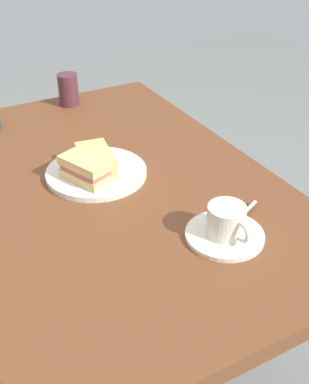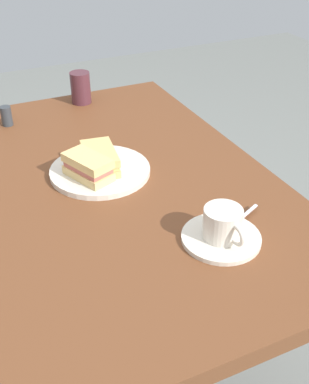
{
  "view_description": "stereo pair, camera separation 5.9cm",
  "coord_description": "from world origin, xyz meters",
  "px_view_note": "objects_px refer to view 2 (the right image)",
  "views": [
    {
      "loc": [
        0.93,
        -0.39,
        1.33
      ],
      "look_at": [
        0.14,
        0.05,
        0.73
      ],
      "focal_mm": 45.34,
      "sensor_mm": 36.0,
      "label": 1
    },
    {
      "loc": [
        0.96,
        -0.34,
        1.33
      ],
      "look_at": [
        0.14,
        0.05,
        0.73
      ],
      "focal_mm": 45.34,
      "sensor_mm": 36.0,
      "label": 2
    }
  ],
  "objects_px": {
    "sandwich_front": "(100,159)",
    "drinking_glass": "(81,88)",
    "coffee_saucer": "(221,238)",
    "coffee_cup": "(223,223)",
    "salt_shaker": "(6,116)",
    "dining_table": "(115,207)",
    "spoon": "(241,218)",
    "sandwich_plate": "(100,171)",
    "sandwich_back": "(88,167)"
  },
  "relations": [
    {
      "from": "sandwich_front",
      "to": "drinking_glass",
      "type": "xyz_separation_m",
      "value": [
        -0.45,
        0.09,
        0.01
      ]
    },
    {
      "from": "coffee_saucer",
      "to": "coffee_cup",
      "type": "xyz_separation_m",
      "value": [
        0.0,
        0.0,
        0.04
      ]
    },
    {
      "from": "salt_shaker",
      "to": "dining_table",
      "type": "bearing_deg",
      "value": 22.34
    },
    {
      "from": "dining_table",
      "to": "spoon",
      "type": "distance_m",
      "value": 0.35
    },
    {
      "from": "coffee_saucer",
      "to": "salt_shaker",
      "type": "height_order",
      "value": "salt_shaker"
    },
    {
      "from": "coffee_cup",
      "to": "drinking_glass",
      "type": "xyz_separation_m",
      "value": [
        -0.81,
        -0.04,
        0.01
      ]
    },
    {
      "from": "spoon",
      "to": "drinking_glass",
      "type": "relative_size",
      "value": 0.93
    },
    {
      "from": "salt_shaker",
      "to": "coffee_cup",
      "type": "bearing_deg",
      "value": 21.4
    },
    {
      "from": "dining_table",
      "to": "sandwich_plate",
      "type": "bearing_deg",
      "value": -156.08
    },
    {
      "from": "coffee_cup",
      "to": "salt_shaker",
      "type": "bearing_deg",
      "value": -158.6
    },
    {
      "from": "coffee_cup",
      "to": "drinking_glass",
      "type": "height_order",
      "value": "drinking_glass"
    },
    {
      "from": "spoon",
      "to": "salt_shaker",
      "type": "bearing_deg",
      "value": -153.16
    },
    {
      "from": "sandwich_back",
      "to": "coffee_saucer",
      "type": "height_order",
      "value": "sandwich_back"
    },
    {
      "from": "dining_table",
      "to": "coffee_saucer",
      "type": "xyz_separation_m",
      "value": [
        0.31,
        0.12,
        0.09
      ]
    },
    {
      "from": "sandwich_back",
      "to": "spoon",
      "type": "bearing_deg",
      "value": 39.03
    },
    {
      "from": "coffee_saucer",
      "to": "drinking_glass",
      "type": "relative_size",
      "value": 1.62
    },
    {
      "from": "sandwich_back",
      "to": "drinking_glass",
      "type": "distance_m",
      "value": 0.5
    },
    {
      "from": "sandwich_plate",
      "to": "drinking_glass",
      "type": "relative_size",
      "value": 2.47
    },
    {
      "from": "sandwich_plate",
      "to": "coffee_cup",
      "type": "xyz_separation_m",
      "value": [
        0.36,
        0.13,
        0.04
      ]
    },
    {
      "from": "drinking_glass",
      "to": "sandwich_plate",
      "type": "bearing_deg",
      "value": -12.2
    },
    {
      "from": "coffee_cup",
      "to": "salt_shaker",
      "type": "height_order",
      "value": "coffee_cup"
    },
    {
      "from": "coffee_saucer",
      "to": "spoon",
      "type": "distance_m",
      "value": 0.07
    },
    {
      "from": "dining_table",
      "to": "salt_shaker",
      "type": "relative_size",
      "value": 19.64
    },
    {
      "from": "dining_table",
      "to": "spoon",
      "type": "height_order",
      "value": "spoon"
    },
    {
      "from": "dining_table",
      "to": "sandwich_back",
      "type": "distance_m",
      "value": 0.14
    },
    {
      "from": "sandwich_front",
      "to": "drinking_glass",
      "type": "height_order",
      "value": "drinking_glass"
    },
    {
      "from": "coffee_cup",
      "to": "sandwich_back",
      "type": "bearing_deg",
      "value": -152.36
    },
    {
      "from": "dining_table",
      "to": "spoon",
      "type": "bearing_deg",
      "value": 32.96
    },
    {
      "from": "drinking_glass",
      "to": "dining_table",
      "type": "bearing_deg",
      "value": -9.13
    },
    {
      "from": "sandwich_plate",
      "to": "salt_shaker",
      "type": "relative_size",
      "value": 4.28
    },
    {
      "from": "coffee_saucer",
      "to": "coffee_cup",
      "type": "bearing_deg",
      "value": 4.25
    },
    {
      "from": "dining_table",
      "to": "coffee_saucer",
      "type": "bearing_deg",
      "value": 20.21
    },
    {
      "from": "sandwich_plate",
      "to": "sandwich_back",
      "type": "distance_m",
      "value": 0.06
    },
    {
      "from": "sandwich_front",
      "to": "sandwich_back",
      "type": "height_order",
      "value": "sandwich_back"
    },
    {
      "from": "sandwich_plate",
      "to": "sandwich_back",
      "type": "relative_size",
      "value": 1.82
    },
    {
      "from": "salt_shaker",
      "to": "coffee_saucer",
      "type": "bearing_deg",
      "value": 21.44
    },
    {
      "from": "drinking_glass",
      "to": "coffee_saucer",
      "type": "bearing_deg",
      "value": 2.53
    },
    {
      "from": "sandwich_plate",
      "to": "sandwich_back",
      "type": "bearing_deg",
      "value": -53.49
    },
    {
      "from": "dining_table",
      "to": "coffee_cup",
      "type": "relative_size",
      "value": 10.63
    },
    {
      "from": "dining_table",
      "to": "drinking_glass",
      "type": "distance_m",
      "value": 0.52
    },
    {
      "from": "coffee_saucer",
      "to": "dining_table",
      "type": "bearing_deg",
      "value": -159.79
    },
    {
      "from": "sandwich_plate",
      "to": "drinking_glass",
      "type": "height_order",
      "value": "drinking_glass"
    },
    {
      "from": "coffee_saucer",
      "to": "coffee_cup",
      "type": "distance_m",
      "value": 0.04
    },
    {
      "from": "sandwich_plate",
      "to": "salt_shaker",
      "type": "distance_m",
      "value": 0.41
    },
    {
      "from": "sandwich_plate",
      "to": "coffee_cup",
      "type": "distance_m",
      "value": 0.38
    },
    {
      "from": "spoon",
      "to": "drinking_glass",
      "type": "distance_m",
      "value": 0.78
    },
    {
      "from": "coffee_saucer",
      "to": "drinking_glass",
      "type": "height_order",
      "value": "drinking_glass"
    },
    {
      "from": "coffee_cup",
      "to": "salt_shaker",
      "type": "relative_size",
      "value": 1.85
    },
    {
      "from": "coffee_cup",
      "to": "dining_table",
      "type": "bearing_deg",
      "value": -159.88
    },
    {
      "from": "sandwich_plate",
      "to": "salt_shaker",
      "type": "bearing_deg",
      "value": -157.83
    }
  ]
}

